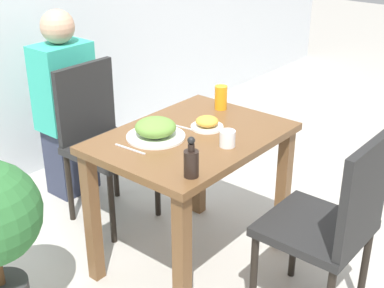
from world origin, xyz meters
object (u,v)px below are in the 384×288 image
Objects in this scene: food_plate at (156,129)px; side_plate at (207,123)px; juice_glass at (221,98)px; chair_near at (333,221)px; chair_far at (101,134)px; sauce_bottle at (191,162)px; person_figure at (66,106)px; drink_cup at (228,138)px.

side_plate is at bearing -25.08° from food_plate.
food_plate is at bearing 154.92° from side_plate.
juice_glass is at bearing -0.82° from food_plate.
chair_near is 1.00× the size of chair_far.
chair_far reaches higher than juice_glass.
person_figure is at bearing 72.70° from sauce_bottle.
food_plate is 1.59× the size of sauce_bottle.
drink_cup is at bearing -66.00° from food_plate.
person_figure is (-0.01, 1.09, -0.17)m from side_plate.
sauce_bottle is (-0.37, 0.46, 0.27)m from chair_near.
food_plate is at bearing 179.18° from juice_glass.
side_plate is at bearing -157.21° from juice_glass.
chair_far is at bearing 69.55° from sauce_bottle.
side_plate is at bearing -94.53° from chair_near.
side_plate is (0.06, 0.72, 0.23)m from chair_near.
chair_near reaches higher than food_plate.
drink_cup is at bearing -139.53° from juice_glass.
chair_near is 0.57m from drink_cup.
person_figure is at bearing -91.50° from chair_near.
chair_near is 1.81m from person_figure.
juice_glass is (0.36, 0.30, 0.03)m from drink_cup.
chair_near reaches higher than juice_glass.
drink_cup is 1.31m from person_figure.
person_figure is (-0.26, 0.99, -0.21)m from juice_glass.
side_plate is at bearing 62.37° from drink_cup.
person_figure reaches higher than chair_far.
chair_near is at bearing -110.64° from juice_glass.
side_plate is at bearing 30.84° from sauce_bottle.
side_plate is 1.26× the size of juice_glass.
sauce_bottle is at bearing -50.92° from chair_near.
food_plate is 0.24× the size of person_figure.
chair_near is 0.65m from sauce_bottle.
food_plate is 2.18× the size of juice_glass.
person_figure is at bearing 104.88° from juice_glass.
drink_cup is (0.14, -0.31, -0.01)m from food_plate.
food_plate is at bearing -106.18° from chair_far.
sauce_bottle is at bearing -152.01° from juice_glass.
side_plate is 0.92× the size of sauce_bottle.
chair_near is at bearing -91.50° from person_figure.
drink_cup is at bearing -92.20° from chair_far.
person_figure reaches higher than sauce_bottle.
sauce_bottle is 0.15× the size of person_figure.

